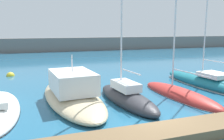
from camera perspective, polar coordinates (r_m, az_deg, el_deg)
ground_plane at (r=12.82m, az=9.52°, el=-12.45°), size 120.00×120.00×0.00m
dock_pier at (r=11.29m, az=14.17°, el=-14.48°), size 21.81×1.73×0.49m
breakwater_seawall at (r=52.79m, az=-12.89°, el=5.99°), size 108.00×2.06×2.93m
motorboat_sand_second at (r=16.17m, az=-9.66°, el=-5.51°), size 4.08×10.23×3.49m
sailboat_charcoal_third at (r=15.78m, az=3.54°, el=-6.54°), size 2.57×7.20×11.06m
sailboat_red_fourth at (r=17.86m, az=15.92°, el=-5.69°), size 2.67×8.13×13.25m
sailboat_teal_fifth at (r=21.66m, az=22.55°, el=-2.73°), size 3.53×10.61×16.43m
mooring_buoy_yellow at (r=26.79m, az=-23.28°, el=-1.33°), size 0.82×0.82×0.82m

